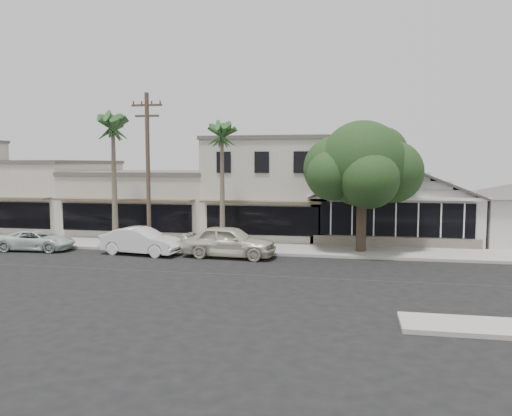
% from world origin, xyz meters
% --- Properties ---
extents(ground, '(140.00, 140.00, 0.00)m').
position_xyz_m(ground, '(0.00, 0.00, 0.00)').
color(ground, black).
rests_on(ground, ground).
extents(sidewalk_north, '(90.00, 3.50, 0.15)m').
position_xyz_m(sidewalk_north, '(-8.00, 6.75, 0.07)').
color(sidewalk_north, '#9E9991').
rests_on(sidewalk_north, ground).
extents(corner_shop, '(10.40, 8.60, 5.10)m').
position_xyz_m(corner_shop, '(5.00, 12.47, 2.62)').
color(corner_shop, silver).
rests_on(corner_shop, ground).
extents(row_building_near, '(8.00, 10.00, 6.50)m').
position_xyz_m(row_building_near, '(-3.00, 13.50, 3.25)').
color(row_building_near, silver).
rests_on(row_building_near, ground).
extents(row_building_midnear, '(10.00, 10.00, 4.20)m').
position_xyz_m(row_building_midnear, '(-12.00, 13.50, 2.10)').
color(row_building_midnear, '#B1AE9F').
rests_on(row_building_midnear, ground).
extents(row_building_midfar, '(11.00, 10.00, 5.00)m').
position_xyz_m(row_building_midfar, '(-22.50, 13.50, 2.50)').
color(row_building_midfar, silver).
rests_on(row_building_midfar, ground).
extents(utility_pole, '(1.80, 0.24, 9.00)m').
position_xyz_m(utility_pole, '(-9.00, 5.20, 4.79)').
color(utility_pole, brown).
rests_on(utility_pole, ground).
extents(car_0, '(5.15, 2.37, 1.71)m').
position_xyz_m(car_0, '(-3.97, 4.09, 0.86)').
color(car_0, beige).
rests_on(car_0, ground).
extents(car_1, '(4.71, 2.20, 1.49)m').
position_xyz_m(car_1, '(-8.97, 3.97, 0.75)').
color(car_1, white).
rests_on(car_1, ground).
extents(car_2, '(4.36, 2.24, 1.18)m').
position_xyz_m(car_2, '(-15.41, 4.05, 0.59)').
color(car_2, silver).
rests_on(car_2, ground).
extents(shade_tree, '(6.65, 6.01, 7.38)m').
position_xyz_m(shade_tree, '(2.93, 6.71, 4.86)').
color(shade_tree, '#48382C').
rests_on(shade_tree, ground).
extents(palm_east, '(2.83, 2.83, 7.73)m').
position_xyz_m(palm_east, '(-4.97, 6.46, 6.64)').
color(palm_east, '#726651').
rests_on(palm_east, ground).
extents(palm_mid, '(2.73, 2.73, 8.42)m').
position_xyz_m(palm_mid, '(-11.63, 6.25, 7.21)').
color(palm_mid, '#726651').
rests_on(palm_mid, ground).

